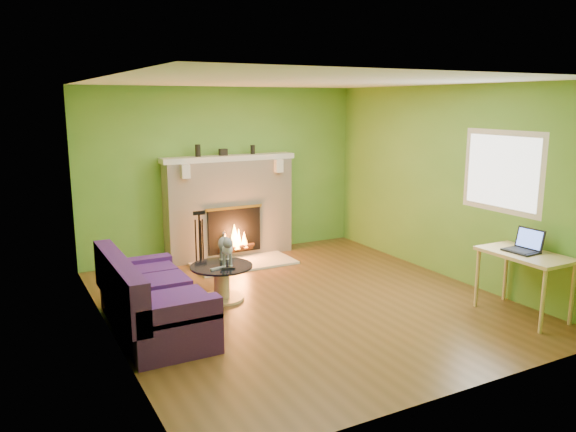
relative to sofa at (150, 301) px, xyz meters
name	(u,v)px	position (x,y,z in m)	size (l,w,h in m)	color
floor	(303,301)	(1.86, -0.02, -0.32)	(5.00, 5.00, 0.00)	brown
ceiling	(305,82)	(1.86, -0.02, 2.28)	(5.00, 5.00, 0.00)	white
wall_back	(224,172)	(1.86, 2.48, 0.98)	(5.00, 5.00, 0.00)	#548D2E
wall_front	(462,242)	(1.86, -2.52, 0.98)	(5.00, 5.00, 0.00)	#548D2E
wall_left	(106,214)	(-0.39, -0.02, 0.98)	(5.00, 5.00, 0.00)	#548D2E
wall_right	(448,183)	(4.11, -0.02, 0.98)	(5.00, 5.00, 0.00)	#548D2E
window_frame	(502,172)	(4.10, -0.92, 1.23)	(1.20, 1.20, 0.00)	silver
window_pane	(502,172)	(4.09, -0.92, 1.23)	(1.06, 1.06, 0.00)	white
fireplace	(230,208)	(1.86, 2.30, 0.46)	(2.10, 0.46, 1.58)	beige
hearth	(244,263)	(1.86, 1.78, -0.30)	(1.50, 0.75, 0.03)	beige
mantel	(229,158)	(1.86, 2.28, 1.22)	(2.10, 0.28, 0.08)	beige
sofa	(150,301)	(0.00, 0.00, 0.00)	(0.86, 1.82, 0.82)	#421960
coffee_table	(222,280)	(1.01, 0.52, -0.07)	(0.76, 0.76, 0.43)	#DAB475
desk	(525,261)	(3.81, -1.57, 0.33)	(0.57, 0.99, 0.73)	#DAB475
cat	(226,248)	(1.09, 0.57, 0.31)	(0.23, 0.62, 0.39)	slate
remote_silver	(217,268)	(0.91, 0.40, 0.12)	(0.17, 0.04, 0.02)	gray
remote_black	(228,268)	(1.03, 0.34, 0.12)	(0.16, 0.04, 0.02)	black
laptop	(522,241)	(3.79, -1.52, 0.54)	(0.30, 0.35, 0.26)	black
fire_tools	(200,238)	(1.24, 1.93, 0.12)	(0.22, 0.22, 0.81)	black
mantel_vase_left	(198,151)	(1.38, 2.31, 1.35)	(0.08, 0.08, 0.18)	black
mantel_vase_right	(253,150)	(2.27, 2.31, 1.33)	(0.07, 0.07, 0.14)	black
mantel_box	(223,152)	(1.78, 2.31, 1.31)	(0.12, 0.08, 0.10)	black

